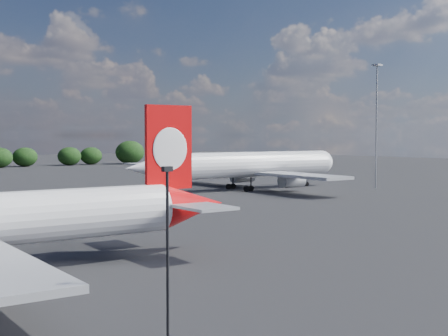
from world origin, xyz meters
TOP-DOWN VIEW (x-y plane):
  - china_southern_airliner at (61.70, 62.46)m, footprint 49.85×47.42m
  - apron_lamp_post at (-1.42, -4.78)m, footprint 0.55×0.30m
  - floodlight_mast_near at (85.38, 47.95)m, footprint 1.60×1.60m

SIDE VIEW (x-z plane):
  - china_southern_airliner at x=61.70m, z-range -3.18..13.08m
  - apron_lamp_post at x=-1.42m, z-range 0.63..9.98m
  - floodlight_mast_near at x=85.38m, z-range 3.41..28.94m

